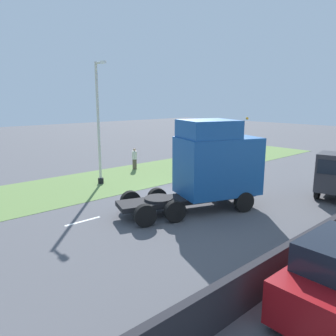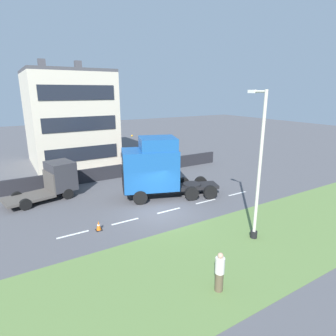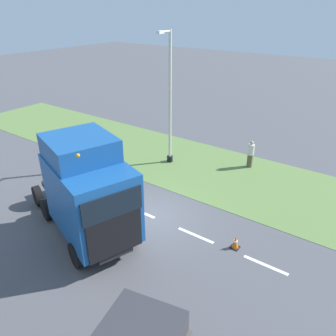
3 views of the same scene
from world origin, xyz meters
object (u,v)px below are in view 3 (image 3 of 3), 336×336
Objects in this scene: lorry_cab at (88,192)px; traffic_cone_lead at (235,242)px; lamp_post at (169,107)px; pedestrian at (250,154)px.

traffic_cone_lead is (-3.00, 5.32, -2.05)m from lorry_cab.
lamp_post reaches higher than lorry_cab.
lorry_cab is 11.05m from pedestrian.
pedestrian is at bearing -161.24° from traffic_cone_lead.
pedestrian is at bearing 117.31° from lamp_post.
traffic_cone_lead is at bearing 18.76° from pedestrian.
lamp_post is at bearing -126.59° from traffic_cone_lead.
pedestrian reaches higher than traffic_cone_lead.
lorry_cab is at bearing -14.51° from pedestrian.
lorry_cab is 6.45m from traffic_cone_lead.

